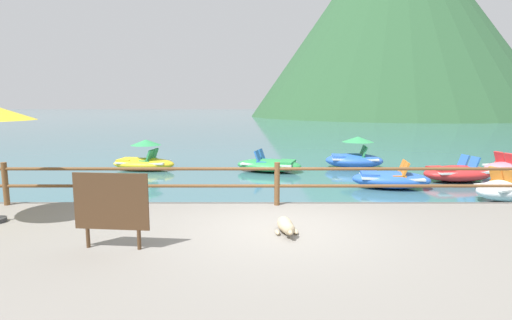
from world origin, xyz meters
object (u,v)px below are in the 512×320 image
Objects in this scene: dog_resting at (284,226)px; pedal_boat_1 at (510,167)px; sign_board at (109,203)px; pedal_boat_0 at (268,165)px; pedal_boat_3 at (353,157)px; pedal_boat_2 at (142,160)px; pedal_boat_5 at (511,189)px; pedal_boat_4 at (389,179)px; pedal_boat_6 at (456,173)px.

dog_resting is 11.81m from pedal_boat_1.
pedal_boat_0 is (2.72, 9.25, -0.87)m from sign_board.
pedal_boat_0 is at bearing -166.41° from pedal_boat_3.
pedal_boat_2 is at bearing -176.59° from pedal_boat_3.
pedal_boat_3 is 6.21m from pedal_boat_5.
pedal_boat_3 is (3.47, 9.33, -0.09)m from dog_resting.
pedal_boat_0 is 8.92m from pedal_boat_1.
pedal_boat_4 is 2.87m from pedal_boat_6.
pedal_boat_0 is at bearing 73.60° from sign_board.
pedal_boat_4 reaches higher than pedal_boat_1.
sign_board is 2.90m from dog_resting.
pedal_boat_2 is at bearing 176.05° from pedal_boat_0.
dog_resting is 9.11m from pedal_boat_6.
pedal_boat_5 is at bearing 26.85° from sign_board.
pedal_boat_5 is at bearing -29.68° from pedal_boat_4.
pedal_boat_6 is (6.29, 6.59, -0.24)m from dog_resting.
pedal_boat_4 is (8.58, -3.37, -0.10)m from pedal_boat_2.
pedal_boat_5 is (9.16, 4.64, -0.82)m from sign_board.
dog_resting is 6.58m from pedal_boat_4.
pedal_boat_1 is 2.85m from pedal_boat_6.
pedal_boat_3 is 0.97× the size of pedal_boat_4.
pedal_boat_1 is (8.88, 7.77, -0.26)m from dog_resting.
pedal_boat_0 is 7.92m from pedal_boat_5.
pedal_boat_0 is 1.07× the size of pedal_boat_6.
pedal_boat_2 is 1.07× the size of pedal_boat_5.
dog_resting is 0.42× the size of pedal_boat_6.
pedal_boat_1 is 0.99× the size of pedal_boat_5.
sign_board reaches higher than pedal_boat_2.
pedal_boat_2 is 11.44m from pedal_boat_6.
sign_board is 8.95m from pedal_boat_4.
sign_board reaches higher than pedal_boat_3.
pedal_boat_3 reaches higher than dog_resting.
dog_resting is at bearing -110.39° from pedal_boat_3.
pedal_boat_3 is at bearing 69.61° from dog_resting.
pedal_boat_0 is 1.15× the size of pedal_boat_5.
pedal_boat_5 reaches higher than pedal_boat_1.
pedal_boat_2 is (-4.93, 8.83, -0.14)m from dog_resting.
pedal_boat_3 is at bearing 163.91° from pedal_boat_1.
pedal_boat_0 is at bearing 140.36° from pedal_boat_4.
pedal_boat_2 is 8.41m from pedal_boat_3.
sign_board reaches higher than pedal_boat_1.
pedal_boat_3 is (8.40, 0.50, 0.05)m from pedal_boat_2.
dog_resting is at bearing -133.69° from pedal_boat_6.
pedal_boat_5 is (6.44, 3.88, -0.21)m from dog_resting.
dog_resting is 0.39× the size of pedal_boat_0.
pedal_boat_5 is at bearing -122.18° from pedal_boat_1.
pedal_boat_2 is at bearing 158.57° from pedal_boat_4.
sign_board reaches higher than pedal_boat_0.
pedal_boat_2 is at bearing 156.44° from pedal_boat_5.
pedal_boat_0 reaches higher than dog_resting.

